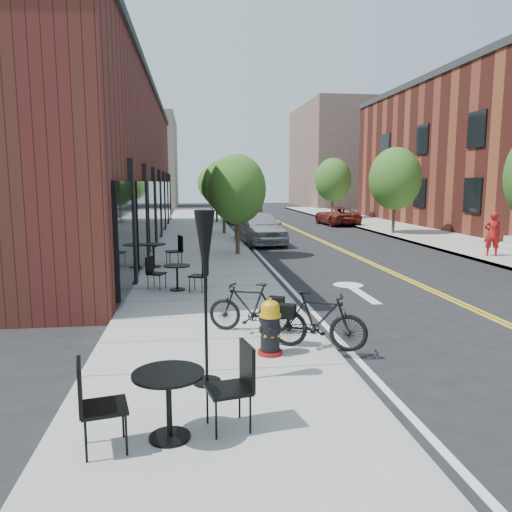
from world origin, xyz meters
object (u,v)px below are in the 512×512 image
patio_umbrella (205,261)px  parked_car_b (250,217)px  bistro_set_a (169,396)px  bistro_set_c (154,252)px  bistro_set_b (177,274)px  bicycle_right (318,320)px  pedestrian (492,234)px  parked_car_a (260,227)px  parked_car_far (337,216)px  fire_hydrant (270,328)px  parked_car_c (242,212)px  bicycle_left (249,307)px

patio_umbrella → parked_car_b: size_ratio=0.55×
bistro_set_a → bistro_set_c: (-0.97, 11.26, 0.01)m
bistro_set_b → bicycle_right: bearing=-40.3°
pedestrian → bistro_set_a: bearing=67.8°
bicycle_right → parked_car_a: bearing=19.8°
parked_car_a → parked_car_far: size_ratio=1.04×
fire_hydrant → bistro_set_a: bearing=-126.9°
fire_hydrant → parked_car_c: size_ratio=0.17×
bicycle_left → parked_car_a: bearing=-168.1°
bicycle_right → parked_car_far: parked_car_far is taller
bicycle_left → bistro_set_c: size_ratio=0.82×
fire_hydrant → bicycle_right: bearing=3.7°
bistro_set_b → patio_umbrella: bearing=-61.4°
pedestrian → parked_car_a: bearing=-14.1°
fire_hydrant → bistro_set_b: bearing=101.5°
bistro_set_a → pedestrian: pedestrian is taller
bistro_set_b → parked_car_c: 22.58m
bicycle_right → parked_car_c: parked_car_c is taller
bistro_set_a → pedestrian: (11.50, 12.23, 0.34)m
patio_umbrella → parked_car_far: bearing=69.9°
bicycle_right → bistro_set_c: 9.22m
fire_hydrant → parked_car_b: size_ratio=0.21×
bistro_set_c → parked_car_a: size_ratio=0.41×
patio_umbrella → parked_car_b: bearing=81.9°
bistro_set_c → pedestrian: (12.47, 0.98, 0.33)m
patio_umbrella → parked_car_a: 16.76m
patio_umbrella → parked_car_far: 27.89m
bistro_set_a → patio_umbrella: size_ratio=0.77×
bistro_set_c → parked_car_far: 19.72m
fire_hydrant → parked_car_a: (1.93, 15.41, 0.22)m
fire_hydrant → parked_car_far: size_ratio=0.21×
bistro_set_a → parked_car_b: 26.62m
fire_hydrant → pedestrian: size_ratio=0.56×
patio_umbrella → parked_car_far: patio_umbrella is taller
fire_hydrant → parked_car_far: bearing=65.1°
bicycle_left → parked_car_b: size_ratio=0.36×
bicycle_left → parked_car_far: parked_car_far is taller
parked_car_b → parked_car_c: 3.51m
patio_umbrella → parked_car_a: patio_umbrella is taller
parked_car_a → parked_car_b: bearing=80.0°
fire_hydrant → bistro_set_c: bearing=99.6°
parked_car_far → bistro_set_c: bearing=52.1°
parked_car_a → parked_car_far: parked_car_a is taller
bicycle_left → bistro_set_b: bearing=-139.1°
bistro_set_b → pedestrian: bearing=45.1°
parked_car_a → fire_hydrant: bearing=-103.4°
bicycle_right → parked_car_far: bearing=6.8°
parked_car_a → bicycle_left: bearing=-104.7°
parked_car_a → parked_car_b: parked_car_a is taller
fire_hydrant → parked_car_a: size_ratio=0.20×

